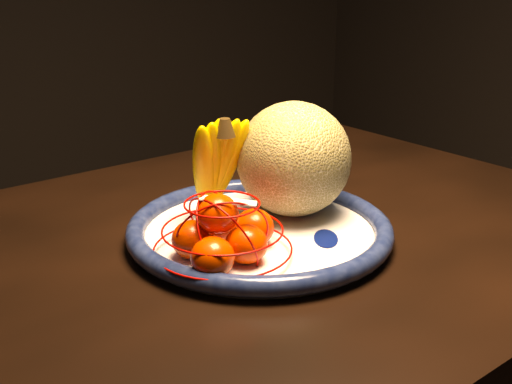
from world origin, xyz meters
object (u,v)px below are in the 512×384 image
fruit_bowl (260,230)px  cantaloupe (294,159)px  banana_bunch (215,162)px  dining_table (185,300)px  mandarin_bag (224,234)px

fruit_bowl → cantaloupe: cantaloupe is taller
fruit_bowl → cantaloupe: size_ratio=2.21×
banana_bunch → cantaloupe: bearing=-22.1°
dining_table → fruit_bowl: (0.11, -0.02, 0.09)m
fruit_bowl → mandarin_bag: (-0.08, -0.05, 0.03)m
dining_table → mandarin_bag: 0.14m
dining_table → fruit_bowl: bearing=-16.7°
cantaloupe → banana_bunch: same height
banana_bunch → mandarin_bag: 0.15m
dining_table → mandarin_bag: bearing=-74.8°
cantaloupe → banana_bunch: size_ratio=1.00×
mandarin_bag → dining_table: bearing=112.9°
dining_table → mandarin_bag: size_ratio=6.29×
cantaloupe → mandarin_bag: bearing=-153.5°
fruit_bowl → mandarin_bag: bearing=-149.8°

